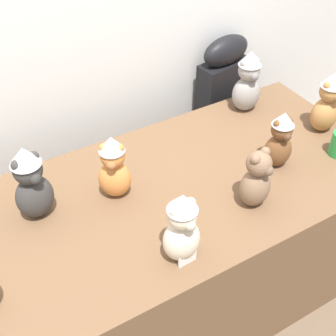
{
  "coord_description": "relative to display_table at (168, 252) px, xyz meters",
  "views": [
    {
      "loc": [
        -0.64,
        -0.85,
        2.01
      ],
      "look_at": [
        0.0,
        0.25,
        0.89
      ],
      "focal_mm": 47.93,
      "sensor_mm": 36.0,
      "label": 1
    }
  ],
  "objects": [
    {
      "name": "teddy_bear_cream",
      "position": [
        -0.12,
        -0.3,
        0.53
      ],
      "size": [
        0.14,
        0.12,
        0.29
      ],
      "rotation": [
        0.0,
        0.0,
        0.08
      ],
      "color": "beige",
      "rests_on": "display_table"
    },
    {
      "name": "teddy_bear_charcoal",
      "position": [
        -0.48,
        0.14,
        0.54
      ],
      "size": [
        0.17,
        0.15,
        0.31
      ],
      "rotation": [
        0.0,
        0.0,
        0.24
      ],
      "color": "#383533",
      "rests_on": "display_table"
    },
    {
      "name": "name_card_front_left",
      "position": [
        -0.12,
        -0.33,
        0.41
      ],
      "size": [
        0.07,
        0.01,
        0.05
      ],
      "primitive_type": "cube",
      "rotation": [
        0.0,
        0.0,
        0.05
      ],
      "color": "white",
      "rests_on": "display_table"
    },
    {
      "name": "teddy_bear_mocha",
      "position": [
        0.25,
        -0.22,
        0.5
      ],
      "size": [
        0.15,
        0.14,
        0.25
      ],
      "rotation": [
        0.0,
        0.0,
        0.27
      ],
      "color": "#7F6047",
      "rests_on": "display_table"
    },
    {
      "name": "teddy_bear_caramel",
      "position": [
        0.82,
        -0.0,
        0.53
      ],
      "size": [
        0.13,
        0.12,
        0.29
      ],
      "rotation": [
        0.0,
        0.0,
        0.01
      ],
      "color": "#B27A42",
      "rests_on": "display_table"
    },
    {
      "name": "wall_back",
      "position": [
        0.0,
        0.67,
        0.91
      ],
      "size": [
        7.0,
        0.08,
        2.6
      ],
      "primitive_type": "cube",
      "color": "white",
      "rests_on": "ground_plane"
    },
    {
      "name": "teddy_bear_ginger",
      "position": [
        -0.18,
        0.09,
        0.52
      ],
      "size": [
        0.16,
        0.16,
        0.28
      ],
      "rotation": [
        0.0,
        0.0,
        -0.54
      ],
      "color": "#D17F3D",
      "rests_on": "display_table"
    },
    {
      "name": "teddy_bear_chestnut",
      "position": [
        0.47,
        -0.09,
        0.51
      ],
      "size": [
        0.13,
        0.12,
        0.26
      ],
      "rotation": [
        0.0,
        0.0,
        -0.14
      ],
      "color": "brown",
      "rests_on": "display_table"
    },
    {
      "name": "display_table",
      "position": [
        0.0,
        0.0,
        0.0
      ],
      "size": [
        1.87,
        0.85,
        0.77
      ],
      "primitive_type": "cube",
      "color": "brown",
      "rests_on": "ground_plane"
    },
    {
      "name": "instrument_case",
      "position": [
        0.66,
        0.55,
        0.14
      ],
      "size": [
        0.29,
        0.16,
        1.04
      ],
      "rotation": [
        0.0,
        0.0,
        0.13
      ],
      "color": "black",
      "rests_on": "ground_plane"
    },
    {
      "name": "teddy_bear_ash",
      "position": [
        0.61,
        0.31,
        0.54
      ],
      "size": [
        0.15,
        0.13,
        0.31
      ],
      "rotation": [
        0.0,
        0.0,
        -0.08
      ],
      "color": "gray",
      "rests_on": "display_table"
    }
  ]
}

